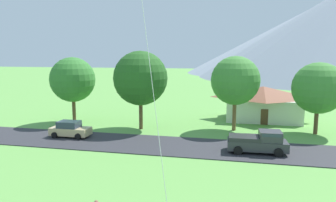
{
  "coord_description": "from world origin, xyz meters",
  "views": [
    {
      "loc": [
        3.85,
        2.32,
        8.79
      ],
      "look_at": [
        -1.07,
        24.59,
        5.4
      ],
      "focal_mm": 33.55,
      "sensor_mm": 36.0,
      "label": 1
    }
  ],
  "objects": [
    {
      "name": "tree_center",
      "position": [
        -16.69,
        38.76,
        5.6
      ],
      "size": [
        5.72,
        5.72,
        8.47
      ],
      "color": "brown",
      "rests_on": "ground"
    },
    {
      "name": "tree_near_left",
      "position": [
        12.55,
        39.17,
        5.15
      ],
      "size": [
        5.64,
        5.64,
        7.98
      ],
      "color": "brown",
      "rests_on": "ground"
    },
    {
      "name": "mountain_central_ridge",
      "position": [
        39.56,
        162.7,
        15.82
      ],
      "size": [
        120.61,
        120.61,
        31.63
      ],
      "primitive_type": "cone",
      "color": "gray",
      "rests_on": "ground"
    },
    {
      "name": "road_strip",
      "position": [
        0.0,
        31.12,
        0.04
      ],
      "size": [
        160.0,
        6.5,
        0.08
      ],
      "primitive_type": "cube",
      "color": "#2D2D33",
      "rests_on": "ground"
    },
    {
      "name": "pickup_truck_charcoal_west_side",
      "position": [
        5.92,
        30.65,
        1.06
      ],
      "size": [
        5.29,
        2.51,
        1.99
      ],
      "color": "#333338",
      "rests_on": "road_strip"
    },
    {
      "name": "tree_right_of_center",
      "position": [
        -7.17,
        37.27,
        6.04
      ],
      "size": [
        6.36,
        6.36,
        9.23
      ],
      "color": "brown",
      "rests_on": "ground"
    },
    {
      "name": "parked_car_tan_mid_west",
      "position": [
        -13.42,
        31.97,
        0.87
      ],
      "size": [
        4.2,
        2.09,
        1.68
      ],
      "color": "tan",
      "rests_on": "road_strip"
    },
    {
      "name": "house_leftmost",
      "position": [
        7.34,
        45.94,
        2.36
      ],
      "size": [
        10.19,
        6.86,
        4.56
      ],
      "color": "silver",
      "rests_on": "ground"
    },
    {
      "name": "tree_near_right",
      "position": [
        3.64,
        38.98,
        5.82
      ],
      "size": [
        5.61,
        5.61,
        8.65
      ],
      "color": "brown",
      "rests_on": "ground"
    }
  ]
}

